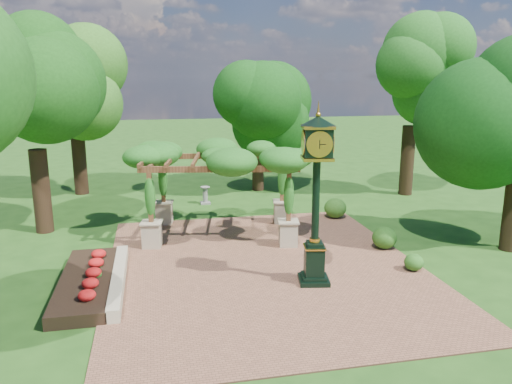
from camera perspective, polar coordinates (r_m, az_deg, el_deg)
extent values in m
plane|color=#1E4714|center=(15.56, 1.91, -9.98)|extent=(120.00, 120.00, 0.00)
cube|color=brown|center=(16.45, 1.08, -8.58)|extent=(10.00, 12.00, 0.04)
cube|color=#C6B793|center=(15.61, -15.43, -9.60)|extent=(0.35, 5.00, 0.40)
cube|color=red|center=(15.71, -18.75, -9.77)|extent=(1.50, 5.00, 0.36)
cube|color=black|center=(15.37, 6.60, -9.94)|extent=(1.03, 1.03, 0.13)
cube|color=black|center=(15.14, 6.66, -7.85)|extent=(0.65, 0.65, 1.00)
cube|color=orange|center=(14.99, 6.71, -6.26)|extent=(0.72, 0.72, 0.04)
cylinder|color=black|center=(14.58, 6.86, -0.88)|extent=(0.26, 0.26, 2.56)
cube|color=black|center=(14.27, 7.04, 5.64)|extent=(0.91, 0.91, 0.78)
cylinder|color=white|center=(13.88, 7.28, 5.42)|extent=(0.66, 0.15, 0.67)
cone|color=black|center=(14.21, 7.11, 8.08)|extent=(1.16, 1.16, 0.28)
sphere|color=orange|center=(14.19, 7.13, 8.76)|extent=(0.16, 0.16, 0.16)
cube|color=tan|center=(18.54, -11.81, -4.81)|extent=(0.75, 0.75, 0.89)
cube|color=brown|center=(18.16, -12.01, -0.57)|extent=(0.18, 0.18, 1.83)
cube|color=tan|center=(18.32, 3.70, -4.77)|extent=(0.75, 0.75, 0.89)
cube|color=brown|center=(17.94, 3.76, -0.47)|extent=(0.18, 0.18, 1.83)
cube|color=tan|center=(21.35, -10.44, -2.37)|extent=(0.75, 0.75, 0.89)
cube|color=brown|center=(21.02, -10.60, 1.35)|extent=(0.18, 0.18, 1.83)
cube|color=tan|center=(21.16, 2.96, -2.30)|extent=(0.75, 0.75, 0.89)
cube|color=brown|center=(20.83, 3.01, 1.45)|extent=(0.18, 0.18, 1.83)
cube|color=brown|center=(17.67, -4.23, 2.62)|extent=(5.69, 1.15, 0.22)
cube|color=brown|center=(20.60, -3.87, 4.12)|extent=(5.69, 1.15, 0.22)
ellipsoid|color=#1F5A19|center=(19.09, -4.05, 4.22)|extent=(6.29, 4.53, 0.99)
cube|color=gray|center=(24.57, -5.81, -1.24)|extent=(0.49, 0.49, 0.09)
cylinder|color=gray|center=(24.48, -5.83, -0.36)|extent=(0.25, 0.25, 0.78)
cylinder|color=gray|center=(24.39, -5.85, 0.57)|extent=(0.46, 0.46, 0.04)
ellipsoid|color=#275C1A|center=(16.82, 17.59, -7.66)|extent=(0.74, 0.74, 0.55)
ellipsoid|color=#265618|center=(18.58, 14.46, -5.09)|extent=(0.91, 0.91, 0.79)
ellipsoid|color=#2F621C|center=(22.10, 9.06, -1.81)|extent=(1.04, 1.04, 0.87)
cylinder|color=#372216|center=(21.44, -23.32, 0.08)|extent=(0.68, 0.68, 3.34)
ellipsoid|color=#154411|center=(20.98, -24.40, 11.62)|extent=(3.76, 3.76, 5.27)
cylinder|color=#321E13|center=(27.83, -19.49, 3.07)|extent=(0.71, 0.71, 3.23)
ellipsoid|color=#2E601B|center=(27.47, -20.16, 11.64)|extent=(3.65, 3.65, 5.10)
cylinder|color=#382416|center=(27.18, 0.23, 2.81)|extent=(0.63, 0.63, 2.49)
ellipsoid|color=#113F0F|center=(26.79, 0.23, 9.58)|extent=(4.25, 4.25, 3.93)
cylinder|color=black|center=(27.26, 16.90, 3.47)|extent=(0.70, 0.70, 3.62)
ellipsoid|color=#1E5618|center=(26.92, 17.57, 13.31)|extent=(4.15, 4.15, 5.71)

